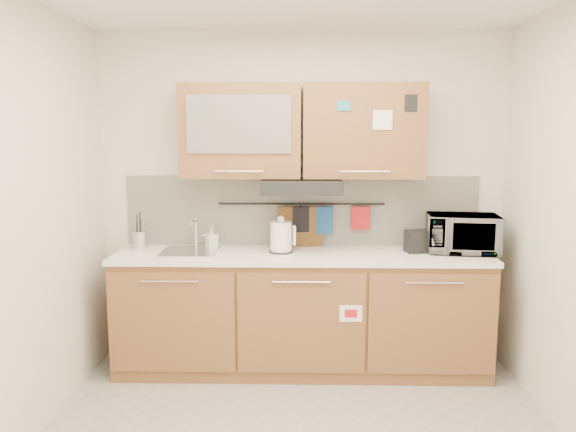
{
  "coord_description": "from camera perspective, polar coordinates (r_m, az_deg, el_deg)",
  "views": [
    {
      "loc": [
        -0.01,
        -2.96,
        1.82
      ],
      "look_at": [
        -0.1,
        1.05,
        1.22
      ],
      "focal_mm": 35.0,
      "sensor_mm": 36.0,
      "label": 1
    }
  ],
  "objects": [
    {
      "name": "cutting_board",
      "position": [
        4.47,
        1.25,
        -1.76
      ],
      "size": [
        0.35,
        0.04,
        0.43
      ],
      "primitive_type": "cube",
      "rotation": [
        0.0,
        0.0,
        0.04
      ],
      "color": "brown",
      "rests_on": "utensil_rail"
    },
    {
      "name": "upper_cabinets",
      "position": [
        4.29,
        1.36,
        8.61
      ],
      "size": [
        1.82,
        0.37,
        0.7
      ],
      "color": "brown",
      "rests_on": "wall_back"
    },
    {
      "name": "utensil_rail",
      "position": [
        4.45,
        1.4,
        1.24
      ],
      "size": [
        1.3,
        0.02,
        0.02
      ],
      "primitive_type": "cylinder",
      "rotation": [
        0.0,
        1.57,
        0.0
      ],
      "color": "black",
      "rests_on": "backsplash"
    },
    {
      "name": "countertop",
      "position": [
        4.25,
        1.39,
        -4.02
      ],
      "size": [
        2.82,
        0.62,
        0.04
      ],
      "primitive_type": "cube",
      "color": "white",
      "rests_on": "base_cabinet"
    },
    {
      "name": "toaster",
      "position": [
        4.37,
        13.3,
        -2.49
      ],
      "size": [
        0.24,
        0.17,
        0.17
      ],
      "rotation": [
        0.0,
        0.0,
        0.18
      ],
      "color": "black",
      "rests_on": "countertop"
    },
    {
      "name": "pot_holder",
      "position": [
        4.47,
        7.39,
        -0.22
      ],
      "size": [
        0.15,
        0.05,
        0.18
      ],
      "primitive_type": "cube",
      "rotation": [
        0.0,
        0.0,
        -0.18
      ],
      "color": "#AE171D",
      "rests_on": "utensil_rail"
    },
    {
      "name": "utensil_crock",
      "position": [
        4.49,
        -14.81,
        -2.38
      ],
      "size": [
        0.16,
        0.16,
        0.3
      ],
      "rotation": [
        0.0,
        0.0,
        -0.41
      ],
      "color": "silver",
      "rests_on": "countertop"
    },
    {
      "name": "range_hood",
      "position": [
        4.23,
        1.41,
        3.05
      ],
      "size": [
        0.6,
        0.46,
        0.1
      ],
      "primitive_type": "cube",
      "color": "black",
      "rests_on": "upper_cabinets"
    },
    {
      "name": "sink",
      "position": [
        4.35,
        -9.9,
        -3.54
      ],
      "size": [
        0.42,
        0.4,
        0.26
      ],
      "color": "silver",
      "rests_on": "countertop"
    },
    {
      "name": "kettle",
      "position": [
        4.24,
        -0.7,
        -2.22
      ],
      "size": [
        0.21,
        0.19,
        0.28
      ],
      "rotation": [
        0.0,
        0.0,
        0.23
      ],
      "color": "white",
      "rests_on": "countertop"
    },
    {
      "name": "soap_bottle",
      "position": [
        4.44,
        -7.75,
        -2.17
      ],
      "size": [
        0.11,
        0.11,
        0.17
      ],
      "primitive_type": "imported",
      "rotation": [
        0.0,
        0.0,
        0.55
      ],
      "color": "#999999",
      "rests_on": "countertop"
    },
    {
      "name": "wall_back",
      "position": [
        4.49,
        1.4,
        1.83
      ],
      "size": [
        3.2,
        0.0,
        3.2
      ],
      "primitive_type": "plane",
      "rotation": [
        1.57,
        0.0,
        0.0
      ],
      "color": "silver",
      "rests_on": "ground"
    },
    {
      "name": "oven_mitt",
      "position": [
        4.45,
        3.72,
        -0.45
      ],
      "size": [
        0.13,
        0.04,
        0.22
      ],
      "primitive_type": "cube",
      "rotation": [
        0.0,
        0.0,
        -0.08
      ],
      "color": "navy",
      "rests_on": "utensil_rail"
    },
    {
      "name": "backsplash",
      "position": [
        4.49,
        1.39,
        0.54
      ],
      "size": [
        2.8,
        0.02,
        0.56
      ],
      "primitive_type": "cube",
      "color": "silver",
      "rests_on": "countertop"
    },
    {
      "name": "dark_pouch",
      "position": [
        4.45,
        1.31,
        -0.33
      ],
      "size": [
        0.13,
        0.05,
        0.2
      ],
      "primitive_type": "cube",
      "rotation": [
        0.0,
        0.0,
        0.12
      ],
      "color": "black",
      "rests_on": "utensil_rail"
    },
    {
      "name": "base_cabinet",
      "position": [
        4.39,
        1.36,
        -10.33
      ],
      "size": [
        2.8,
        0.64,
        0.88
      ],
      "color": "brown",
      "rests_on": "floor"
    },
    {
      "name": "wall_left",
      "position": [
        3.4,
        -26.61,
        -1.22
      ],
      "size": [
        0.0,
        3.0,
        3.0
      ],
      "primitive_type": "plane",
      "rotation": [
        1.57,
        0.0,
        1.57
      ],
      "color": "silver",
      "rests_on": "ground"
    },
    {
      "name": "microwave",
      "position": [
        4.44,
        17.3,
        -1.72
      ],
      "size": [
        0.56,
        0.41,
        0.29
      ],
      "primitive_type": "imported",
      "rotation": [
        0.0,
        0.0,
        -0.12
      ],
      "color": "#999999",
      "rests_on": "countertop"
    }
  ]
}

